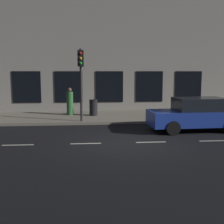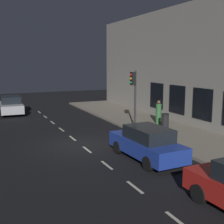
# 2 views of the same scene
# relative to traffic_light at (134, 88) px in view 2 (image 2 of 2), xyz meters

# --- Properties ---
(ground_plane) EXTENTS (60.00, 60.00, 0.00)m
(ground_plane) POSITION_rel_traffic_light_xyz_m (-4.29, -1.84, -2.87)
(ground_plane) COLOR black
(sidewalk) EXTENTS (4.50, 32.00, 0.15)m
(sidewalk) POSITION_rel_traffic_light_xyz_m (1.96, -1.84, -2.79)
(sidewalk) COLOR gray
(sidewalk) RESTS_ON ground
(building_facade) EXTENTS (0.65, 32.00, 8.62)m
(building_facade) POSITION_rel_traffic_light_xyz_m (4.50, -1.84, 1.43)
(building_facade) COLOR gray
(building_facade) RESTS_ON ground
(lane_centre_line) EXTENTS (0.12, 27.20, 0.01)m
(lane_centre_line) POSITION_rel_traffic_light_xyz_m (-4.29, -2.84, -2.86)
(lane_centre_line) COLOR beige
(lane_centre_line) RESTS_ON ground
(traffic_light) EXTENTS (0.47, 0.32, 3.86)m
(traffic_light) POSITION_rel_traffic_light_xyz_m (0.00, 0.00, 0.00)
(traffic_light) COLOR #2D2D30
(traffic_light) RESTS_ON sidewalk
(parked_car_1) EXTENTS (2.05, 4.19, 1.58)m
(parked_car_1) POSITION_rel_traffic_light_xyz_m (-6.73, 10.07, -2.08)
(parked_car_1) COLOR #B7B7BC
(parked_car_1) RESTS_ON ground
(parked_car_2) EXTENTS (1.95, 4.47, 1.58)m
(parked_car_2) POSITION_rel_traffic_light_xyz_m (-2.25, -5.47, -2.08)
(parked_car_2) COLOR #1E389E
(parked_car_2) RESTS_ON ground
(pedestrian_0) EXTENTS (0.53, 0.53, 1.68)m
(pedestrian_0) POSITION_rel_traffic_light_xyz_m (2.47, 0.76, -1.95)
(pedestrian_0) COLOR #336B38
(pedestrian_0) RESTS_ON sidewalk
(trash_bin) EXTENTS (0.51, 0.51, 0.97)m
(trash_bin) POSITION_rel_traffic_light_xyz_m (2.06, -0.69, -2.23)
(trash_bin) COLOR black
(trash_bin) RESTS_ON sidewalk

